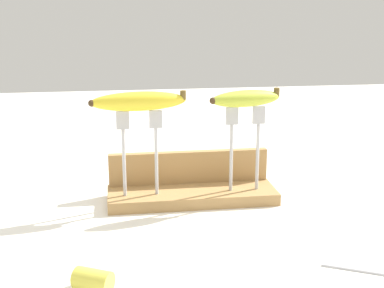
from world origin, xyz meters
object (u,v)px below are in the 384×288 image
at_px(banana_raised_left, 139,101).
at_px(fork_stand_left, 140,145).
at_px(fork_stand_right, 245,141).
at_px(banana_chunk_near, 92,280).
at_px(banana_raised_right, 246,98).

bearing_deg(banana_raised_left, fork_stand_left, 4.97).
relative_size(fork_stand_right, banana_chunk_near, 2.72).
xyz_separation_m(fork_stand_right, banana_chunk_near, (-0.31, -0.33, -0.11)).
bearing_deg(fork_stand_left, banana_raised_right, -0.00).
relative_size(fork_stand_left, banana_chunk_near, 2.69).
bearing_deg(banana_raised_left, fork_stand_right, 0.00).
bearing_deg(banana_raised_right, fork_stand_left, 180.00).
height_order(fork_stand_left, banana_raised_right, banana_raised_right).
bearing_deg(fork_stand_right, fork_stand_left, 180.00).
relative_size(banana_raised_left, banana_chunk_near, 2.98).
bearing_deg(banana_chunk_near, fork_stand_right, 47.09).
xyz_separation_m(fork_stand_right, banana_raised_left, (-0.22, -0.00, 0.09)).
height_order(fork_stand_left, fork_stand_right, fork_stand_right).
height_order(banana_raised_left, banana_raised_right, banana_raised_left).
bearing_deg(banana_chunk_near, banana_raised_right, 47.10).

